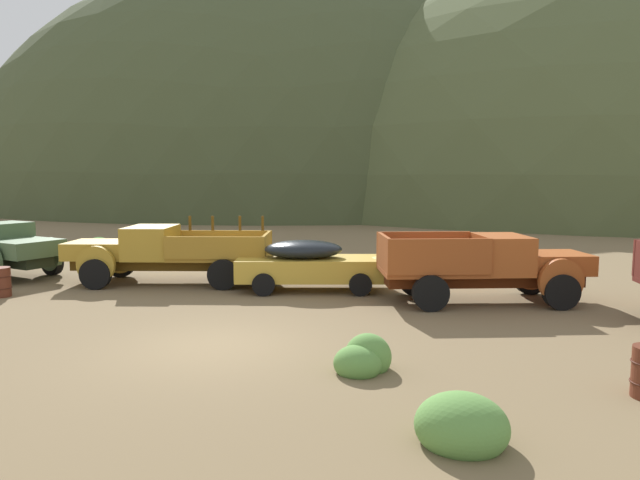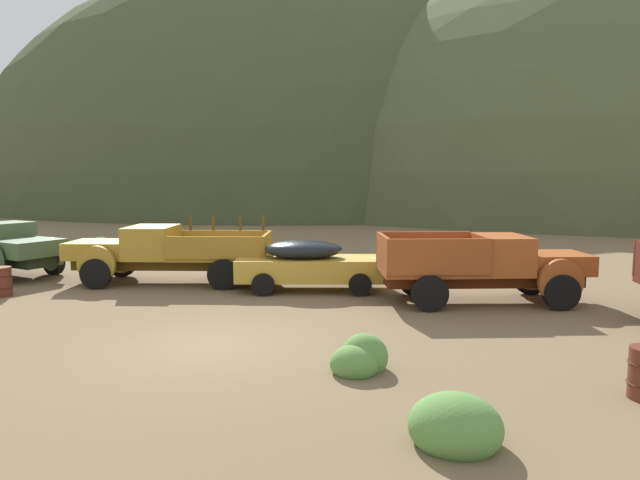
% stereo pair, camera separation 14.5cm
% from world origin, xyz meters
% --- Properties ---
extents(ground_plane, '(300.00, 300.00, 0.00)m').
position_xyz_m(ground_plane, '(0.00, 0.00, 0.00)').
color(ground_plane, brown).
extents(hill_distant, '(73.48, 63.10, 55.78)m').
position_xyz_m(hill_distant, '(-21.69, 57.24, 0.00)').
color(hill_distant, '#424C2D').
rests_on(hill_distant, ground).
extents(hill_far_left, '(92.51, 74.77, 51.80)m').
position_xyz_m(hill_far_left, '(17.72, 63.12, 0.00)').
color(hill_far_left, '#4C5633').
rests_on(hill_far_left, ground).
extents(truck_mustard, '(6.85, 3.78, 2.16)m').
position_xyz_m(truck_mustard, '(-5.11, 5.88, 1.01)').
color(truck_mustard, '#593D12').
rests_on(truck_mustard, ground).
extents(car_faded_yellow, '(5.14, 2.97, 1.57)m').
position_xyz_m(car_faded_yellow, '(0.35, 6.26, 0.82)').
color(car_faded_yellow, gold).
rests_on(car_faded_yellow, ground).
extents(truck_oxide_orange, '(6.01, 3.74, 1.91)m').
position_xyz_m(truck_oxide_orange, '(5.66, 6.10, 1.01)').
color(truck_oxide_orange, '#51220D').
rests_on(truck_oxide_orange, ground).
extents(oil_drum_by_truck, '(0.63, 0.63, 0.87)m').
position_xyz_m(oil_drum_by_truck, '(-8.28, 2.67, 0.43)').
color(oil_drum_by_truck, '#5B2819').
rests_on(oil_drum_by_truck, ground).
extents(bush_front_left, '(1.25, 1.19, 0.89)m').
position_xyz_m(bush_front_left, '(5.20, -2.95, 0.23)').
color(bush_front_left, '#5B8E42').
rests_on(bush_front_left, ground).
extents(bush_between_trucks, '(0.81, 0.84, 0.75)m').
position_xyz_m(bush_between_trucks, '(4.50, 9.33, 0.19)').
color(bush_between_trucks, '#5B8E42').
rests_on(bush_between_trucks, ground).
extents(bush_near_barrel, '(1.37, 1.18, 1.16)m').
position_xyz_m(bush_near_barrel, '(-10.88, 10.37, 0.29)').
color(bush_near_barrel, '#4C8438').
rests_on(bush_near_barrel, ground).
extents(bush_back_edge, '(1.00, 1.08, 0.85)m').
position_xyz_m(bush_back_edge, '(3.34, -0.58, 0.21)').
color(bush_back_edge, '#5B8E42').
rests_on(bush_back_edge, ground).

